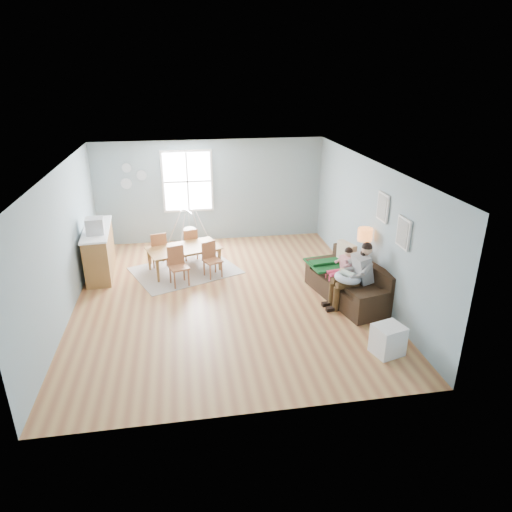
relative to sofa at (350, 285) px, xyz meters
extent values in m
cube|color=#9D5C38|center=(-2.51, 0.47, -0.33)|extent=(8.40, 9.40, 0.08)
cube|color=silver|center=(-2.51, 0.47, 2.71)|extent=(8.40, 9.40, 0.60)
cube|color=#82A1AA|center=(-2.51, 5.13, 1.06)|extent=(8.40, 0.08, 3.90)
cube|color=#82A1AA|center=(-2.51, -4.19, 1.06)|extent=(8.40, 0.08, 3.90)
cube|color=#82A1AA|center=(1.65, 0.47, 1.06)|extent=(0.08, 9.40, 3.90)
cube|color=silver|center=(-3.11, 3.94, 1.36)|extent=(1.32, 0.06, 1.62)
cube|color=white|center=(-3.11, 3.91, 1.36)|extent=(1.20, 0.02, 1.50)
cube|color=silver|center=(-3.11, 3.90, 1.36)|extent=(1.20, 0.03, 0.04)
cube|color=silver|center=(-3.11, 3.90, 1.36)|extent=(0.04, 0.03, 1.50)
cube|color=silver|center=(0.46, -1.03, 1.46)|extent=(0.04, 0.44, 0.54)
cube|color=slate|center=(0.44, -1.03, 1.46)|extent=(0.01, 0.36, 0.46)
cube|color=silver|center=(0.46, -0.13, 1.66)|extent=(0.04, 0.44, 0.54)
cube|color=slate|center=(0.44, -0.13, 1.66)|extent=(0.01, 0.36, 0.46)
cylinder|color=#AABFCC|center=(-4.61, 3.94, 1.76)|extent=(0.24, 0.02, 0.24)
cylinder|color=#AABFCC|center=(-4.26, 3.94, 1.56)|extent=(0.26, 0.02, 0.26)
cylinder|color=#AABFCC|center=(-4.66, 3.94, 1.36)|extent=(0.28, 0.02, 0.28)
cube|color=black|center=(-0.06, -0.01, -0.09)|extent=(1.31, 2.17, 0.40)
cube|color=black|center=(0.27, 0.06, 0.32)|extent=(0.65, 2.01, 0.41)
cube|color=black|center=(0.15, -0.90, 0.19)|extent=(0.89, 0.39, 0.15)
cube|color=black|center=(-0.27, 0.88, 0.19)|extent=(0.89, 0.39, 0.15)
cube|color=#124E22|center=(-0.23, 0.64, 0.23)|extent=(1.03, 0.93, 0.04)
cube|color=beige|center=(0.08, 0.56, 0.46)|extent=(0.29, 0.51, 0.49)
cube|color=gray|center=(0.10, -0.29, 0.50)|extent=(0.38, 0.46, 0.58)
sphere|color=#DAA685|center=(0.15, -0.29, 0.89)|extent=(0.21, 0.21, 0.21)
sphere|color=black|center=(0.15, -0.29, 0.93)|extent=(0.20, 0.20, 0.20)
cylinder|color=#332112|center=(-0.24, -0.43, 0.23)|extent=(0.46, 0.20, 0.15)
cylinder|color=#332112|center=(-0.26, -0.22, 0.23)|extent=(0.46, 0.20, 0.15)
cylinder|color=#332112|center=(-0.45, -0.45, -0.04)|extent=(0.13, 0.13, 0.50)
cylinder|color=#332112|center=(-0.47, -0.24, -0.04)|extent=(0.13, 0.13, 0.50)
cube|color=black|center=(-0.53, -0.46, -0.25)|extent=(0.24, 0.12, 0.08)
cube|color=black|center=(-0.55, -0.25, -0.25)|extent=(0.24, 0.12, 0.08)
torus|color=#CBE3FF|center=(-0.21, -0.35, 0.34)|extent=(0.66, 0.65, 0.21)
cylinder|color=silver|center=(-0.21, -0.35, 0.42)|extent=(0.26, 0.31, 0.12)
sphere|color=#DAA685|center=(-0.28, -0.20, 0.44)|extent=(0.10, 0.10, 0.10)
cube|color=white|center=(-0.05, 0.18, 0.39)|extent=(0.27, 0.30, 0.37)
sphere|color=#DAA685|center=(-0.02, 0.19, 0.65)|extent=(0.17, 0.17, 0.17)
sphere|color=black|center=(-0.02, 0.19, 0.68)|extent=(0.17, 0.17, 0.17)
cylinder|color=#EF3A65|center=(-0.28, 0.07, 0.23)|extent=(0.31, 0.14, 0.09)
cylinder|color=#EF3A65|center=(-0.30, 0.21, 0.23)|extent=(0.31, 0.14, 0.09)
cylinder|color=#EF3A65|center=(-0.42, 0.05, 0.06)|extent=(0.08, 0.08, 0.30)
cylinder|color=#EF3A65|center=(-0.44, 0.18, 0.06)|extent=(0.08, 0.08, 0.30)
cylinder|color=black|center=(0.29, 0.18, -0.28)|extent=(0.25, 0.25, 0.03)
cylinder|color=black|center=(0.29, 0.18, 0.34)|extent=(0.03, 0.03, 1.26)
cylinder|color=orange|center=(0.29, 0.18, 1.01)|extent=(0.29, 0.29, 0.25)
cube|color=white|center=(-0.08, -1.98, -0.03)|extent=(0.56, 0.52, 0.51)
cube|color=black|center=(-0.28, -2.03, -0.03)|extent=(0.12, 0.34, 0.41)
cube|color=#9D968F|center=(-3.30, 1.93, -0.28)|extent=(2.74, 2.44, 0.01)
imported|color=olive|center=(-3.30, 1.93, -0.01)|extent=(1.81, 1.34, 0.57)
cube|color=#A05A37|center=(-3.43, 1.19, 0.12)|extent=(0.48, 0.48, 0.04)
cube|color=#A05A37|center=(-3.48, 1.36, 0.35)|extent=(0.36, 0.15, 0.42)
cylinder|color=#A05A37|center=(-3.53, 1.00, -0.08)|extent=(0.04, 0.04, 0.41)
cylinder|color=#A05A37|center=(-3.24, 1.09, -0.08)|extent=(0.04, 0.04, 0.41)
cylinder|color=#A05A37|center=(-3.63, 1.29, -0.08)|extent=(0.04, 0.04, 0.41)
cylinder|color=#A05A37|center=(-3.33, 1.39, -0.08)|extent=(0.04, 0.04, 0.41)
cube|color=#A05A37|center=(-2.68, 1.50, 0.10)|extent=(0.48, 0.48, 0.03)
cube|color=#A05A37|center=(-2.75, 1.65, 0.31)|extent=(0.33, 0.17, 0.39)
cylinder|color=#A05A37|center=(-2.75, 1.31, -0.10)|extent=(0.04, 0.04, 0.39)
cylinder|color=#A05A37|center=(-2.49, 1.43, -0.10)|extent=(0.04, 0.04, 0.39)
cylinder|color=#A05A37|center=(-2.88, 1.58, -0.10)|extent=(0.04, 0.04, 0.39)
cylinder|color=#A05A37|center=(-2.61, 1.70, -0.10)|extent=(0.04, 0.04, 0.39)
cube|color=#A05A37|center=(-3.91, 2.36, 0.12)|extent=(0.48, 0.48, 0.04)
cube|color=#A05A37|center=(-3.86, 2.19, 0.35)|extent=(0.36, 0.14, 0.42)
cylinder|color=#A05A37|center=(-3.81, 2.55, -0.08)|extent=(0.04, 0.04, 0.41)
cylinder|color=#A05A37|center=(-4.11, 2.46, -0.08)|extent=(0.04, 0.04, 0.41)
cylinder|color=#A05A37|center=(-3.72, 2.25, -0.08)|extent=(0.04, 0.04, 0.41)
cylinder|color=#A05A37|center=(-4.02, 2.16, -0.08)|extent=(0.04, 0.04, 0.41)
cube|color=#A05A37|center=(-3.17, 2.67, 0.10)|extent=(0.44, 0.44, 0.03)
cube|color=#A05A37|center=(-3.12, 2.51, 0.31)|extent=(0.34, 0.12, 0.39)
cylinder|color=#A05A37|center=(-3.06, 2.85, -0.10)|extent=(0.04, 0.04, 0.39)
cylinder|color=#A05A37|center=(-3.34, 2.77, -0.10)|extent=(0.04, 0.04, 0.39)
cylinder|color=#A05A37|center=(-2.99, 2.57, -0.10)|extent=(0.04, 0.04, 0.39)
cylinder|color=#A05A37|center=(-3.27, 2.49, -0.10)|extent=(0.04, 0.04, 0.39)
cube|color=olive|center=(-5.21, 2.20, 0.23)|extent=(0.65, 1.89, 1.03)
cube|color=white|center=(-5.21, 2.20, 0.75)|extent=(0.69, 1.93, 0.04)
cube|color=#B9B8BD|center=(-5.16, 1.84, 0.95)|extent=(0.40, 0.38, 0.35)
cube|color=black|center=(-5.33, 1.82, 0.95)|extent=(0.04, 0.29, 0.25)
cylinder|color=#B9B8BD|center=(-3.13, 3.57, 0.66)|extent=(0.21, 0.52, 0.04)
ellipsoid|color=silver|center=(-3.13, 3.57, 0.12)|extent=(0.39, 0.39, 0.24)
cylinder|color=#B9B8BD|center=(-3.13, 3.57, 0.39)|extent=(0.01, 0.01, 0.43)
cylinder|color=#B9B8BD|center=(-3.32, 3.19, 0.19)|extent=(0.22, 0.43, 0.94)
cylinder|color=#B9B8BD|center=(-2.75, 3.39, 0.19)|extent=(0.42, 0.24, 0.94)
cylinder|color=#B9B8BD|center=(-3.52, 3.76, 0.19)|extent=(0.42, 0.24, 0.94)
cylinder|color=#B9B8BD|center=(-2.95, 3.95, 0.19)|extent=(0.22, 0.43, 0.94)
camera|label=1|loc=(-3.26, -7.92, 4.08)|focal=32.00mm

